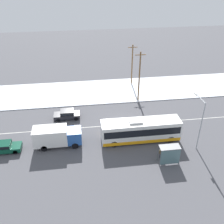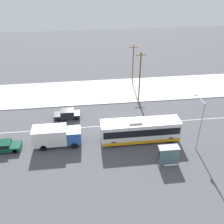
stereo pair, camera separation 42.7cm
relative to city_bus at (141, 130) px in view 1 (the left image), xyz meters
The scene contains 12 objects.
ground_plane 4.84m from the city_bus, 115.08° to the left, with size 120.00×120.00×0.00m, color #4C4C51.
snow_lot 16.15m from the city_bus, 96.90° to the left, with size 80.00×10.16×0.12m.
lane_marking_center 4.84m from the city_bus, 115.08° to the left, with size 60.00×0.12×0.00m.
city_bus is the anchor object (origin of this frame).
box_truck 11.64m from the city_bus, behind, with size 6.44×2.30×2.87m.
sedan_car 12.60m from the city_bus, 145.47° to the left, with size 4.10×1.80×1.47m.
parked_car_near_truck 18.84m from the city_bus, behind, with size 4.80×1.80×1.36m.
pedestrian_at_stop 4.57m from the city_bus, 67.17° to the right, with size 0.57×0.25×1.57m.
bus_shelter 5.81m from the city_bus, 64.66° to the right, with size 2.59×1.20×2.40m.
streetlamp 8.07m from the city_bus, 17.54° to the right, with size 0.36×3.15×7.13m.
utility_pole_roadside 12.19m from the city_bus, 78.87° to the left, with size 1.80×0.24×9.01m.
utility_pole_snowlot 18.98m from the city_bus, 82.49° to the left, with size 1.80×0.24×8.08m.
Camera 1 is at (-6.06, -33.26, 22.77)m, focal length 42.00 mm.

